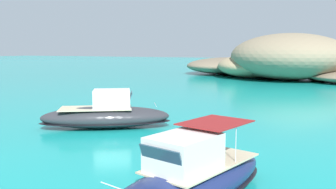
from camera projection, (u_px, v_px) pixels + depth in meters
The scene contains 3 objects.
islet_large at pixel (269, 61), 69.11m from camera, with size 38.44×35.83×8.05m.
motorboat_navy at pixel (191, 180), 12.89m from camera, with size 4.64×8.97×2.69m.
motorboat_charcoal at pixel (106, 115), 25.33m from camera, with size 8.97×7.06×2.63m.
Camera 1 is at (16.62, -7.09, 5.43)m, focal length 39.62 mm.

